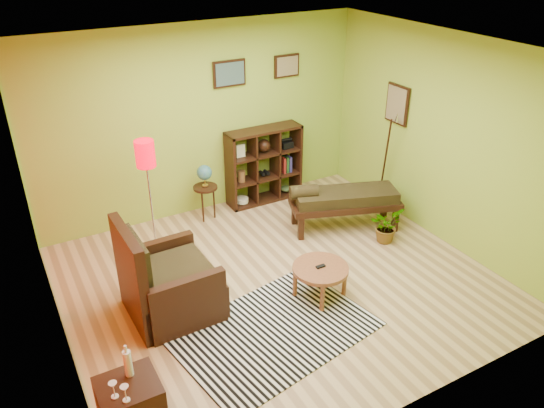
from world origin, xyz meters
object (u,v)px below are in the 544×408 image
armchair (166,286)px  bench (342,199)px  potted_plant (385,229)px  floor_lamp (146,165)px  cube_shelf (265,165)px  coffee_table (320,271)px  globe_table (205,179)px

armchair → bench: size_ratio=0.71×
armchair → potted_plant: bearing=-0.0°
armchair → floor_lamp: 1.54m
armchair → cube_shelf: cube_shelf is taller
coffee_table → bench: 1.67m
coffee_table → globe_table: bearing=100.2°
coffee_table → globe_table: globe_table is taller
armchair → potted_plant: (3.16, -0.00, -0.17)m
cube_shelf → bench: size_ratio=0.72×
armchair → globe_table: (1.24, 1.81, 0.30)m
coffee_table → bench: bench is taller
floor_lamp → globe_table: floor_lamp is taller
coffee_table → armchair: bearing=160.5°
cube_shelf → potted_plant: 2.15m
cube_shelf → potted_plant: bearing=-66.0°
armchair → bench: armchair is taller
coffee_table → armchair: 1.77m
armchair → globe_table: bearing=55.5°
globe_table → bench: (1.60, -1.21, -0.19)m
globe_table → potted_plant: globe_table is taller
coffee_table → potted_plant: (1.49, 0.59, -0.16)m
globe_table → potted_plant: bearing=-43.2°
armchair → globe_table: 2.21m
potted_plant → bench: bearing=118.1°
armchair → bench: bearing=11.9°
coffee_table → bench: bearing=45.5°
coffee_table → globe_table: size_ratio=0.76×
coffee_table → floor_lamp: 2.47m
coffee_table → globe_table: (-0.43, 2.40, 0.31)m
globe_table → cube_shelf: bearing=6.4°
globe_table → bench: 2.01m
coffee_table → bench: size_ratio=0.40×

